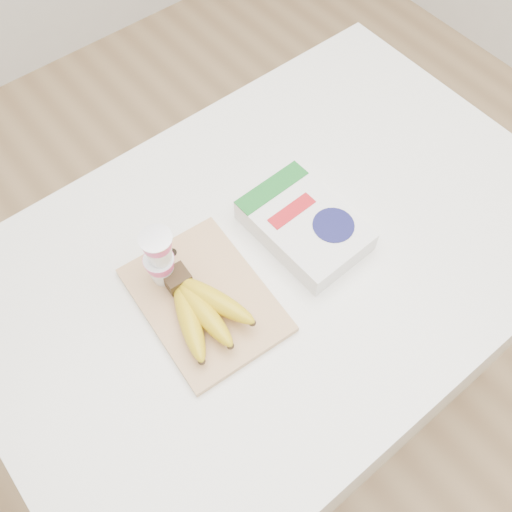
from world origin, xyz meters
The scene contains 6 objects.
room centered at (0.00, 0.00, 1.35)m, with size 4.00×4.00×4.00m.
table centered at (0.00, 0.00, 0.48)m, with size 1.27×0.85×0.96m, color white.
cutting_board centered at (-0.19, 0.00, 0.96)m, with size 0.23×0.31×0.02m, color tan.
bananas centered at (-0.22, -0.03, 1.00)m, with size 0.16×0.21×0.07m.
yogurt_stack centered at (-0.23, 0.08, 1.05)m, with size 0.07×0.06×0.15m.
cereal_box centered at (0.07, 0.00, 0.98)m, with size 0.18×0.26×0.06m.
Camera 1 is at (-0.42, -0.45, 1.96)m, focal length 40.00 mm.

